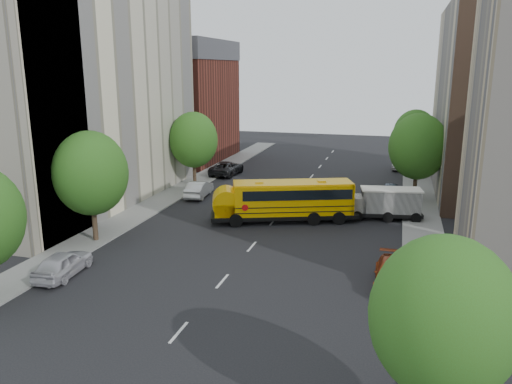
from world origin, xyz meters
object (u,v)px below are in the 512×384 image
at_px(parked_car_2, 227,168).
at_px(parked_car_3, 392,275).
at_px(safari_truck, 385,203).
at_px(parked_car_5, 400,163).
at_px(street_tree_1, 91,173).
at_px(parked_car_1, 199,189).
at_px(street_tree_2, 194,140).
at_px(street_tree_5, 415,134).
at_px(street_tree_4, 418,147).
at_px(school_bus, 283,199).
at_px(street_tree_3, 443,318).
at_px(parked_car_0, 63,264).
at_px(parked_car_4, 390,191).

bearing_deg(parked_car_2, parked_car_3, 127.81).
bearing_deg(safari_truck, parked_car_5, 77.65).
distance_m(street_tree_1, parked_car_5, 39.26).
bearing_deg(parked_car_1, parked_car_3, 134.01).
distance_m(street_tree_2, parked_car_2, 7.46).
relative_size(street_tree_5, safari_truck, 1.21).
bearing_deg(parked_car_1, street_tree_4, -173.23).
height_order(street_tree_4, street_tree_5, street_tree_4).
bearing_deg(parked_car_1, school_bus, 144.94).
xyz_separation_m(school_bus, parked_car_1, (-9.48, 5.46, -1.08)).
bearing_deg(street_tree_2, parked_car_2, 77.11).
height_order(street_tree_3, street_tree_5, street_tree_5).
height_order(street_tree_3, safari_truck, street_tree_3).
distance_m(parked_car_0, parked_car_4, 30.12).
bearing_deg(street_tree_2, street_tree_1, -90.00).
height_order(street_tree_1, street_tree_5, street_tree_1).
height_order(safari_truck, parked_car_4, safari_truck).
height_order(parked_car_3, parked_car_5, parked_car_5).
bearing_deg(parked_car_2, school_bus, 124.80).
xyz_separation_m(street_tree_5, parked_car_0, (-20.34, -35.84, -3.94)).
bearing_deg(parked_car_5, parked_car_0, -112.88).
height_order(school_bus, parked_car_5, school_bus).
bearing_deg(parked_car_0, street_tree_4, -135.62).
bearing_deg(parked_car_3, parked_car_0, -168.31).
relative_size(street_tree_2, school_bus, 0.65).
bearing_deg(parked_car_4, parked_car_0, -123.97).
relative_size(parked_car_2, parked_car_4, 1.41).
bearing_deg(parked_car_2, street_tree_4, 165.12).
bearing_deg(parked_car_5, street_tree_4, -81.70).
bearing_deg(street_tree_5, parked_car_2, -164.06).
relative_size(safari_truck, parked_car_1, 1.34).
bearing_deg(safari_truck, street_tree_2, 151.60).
height_order(street_tree_2, parked_car_1, street_tree_2).
distance_m(street_tree_2, parked_car_3, 28.87).
xyz_separation_m(street_tree_2, street_tree_4, (22.00, 0.00, 0.25)).
height_order(safari_truck, parked_car_1, safari_truck).
bearing_deg(parked_car_2, parked_car_5, -153.12).
bearing_deg(street_tree_5, street_tree_2, -151.39).
relative_size(parked_car_1, parked_car_2, 0.81).
distance_m(street_tree_3, parked_car_3, 12.70).
relative_size(street_tree_2, parked_car_4, 1.89).
relative_size(school_bus, parked_car_0, 2.66).
xyz_separation_m(street_tree_2, street_tree_3, (22.00, -32.00, -0.37)).
distance_m(street_tree_5, parked_car_3, 32.25).
bearing_deg(street_tree_1, parked_car_0, -74.09).
bearing_deg(street_tree_1, safari_truck, 30.12).
relative_size(parked_car_0, parked_car_1, 0.96).
height_order(street_tree_2, parked_car_4, street_tree_2).
bearing_deg(school_bus, parked_car_2, 102.41).
relative_size(safari_truck, parked_car_5, 1.34).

